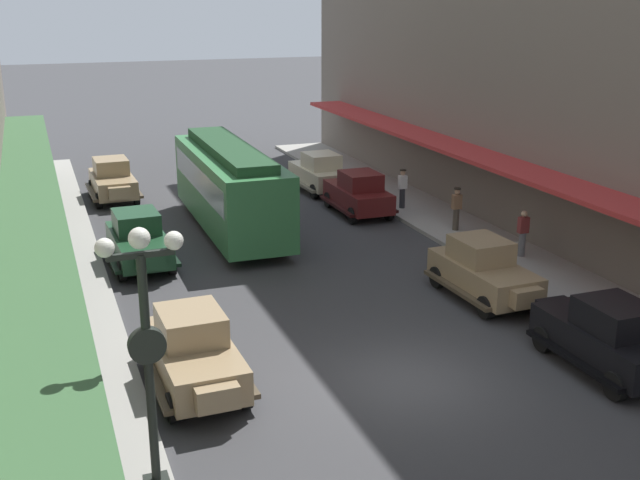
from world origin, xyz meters
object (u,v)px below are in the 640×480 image
parked_car_6 (194,350)px  pedestrian_3 (402,188)px  lamp_post_with_clock (148,359)px  parked_car_3 (608,334)px  parked_car_0 (484,269)px  parked_car_4 (358,192)px  pedestrian_0 (25,236)px  parked_car_2 (112,179)px  parked_car_5 (138,239)px  streetcar (230,184)px  pedestrian_1 (523,233)px  pedestrian_2 (66,330)px  parked_car_1 (320,171)px  pedestrian_4 (456,208)px

parked_car_6 → pedestrian_3: parked_car_6 is taller
lamp_post_with_clock → parked_car_3: bearing=8.9°
pedestrian_3 → parked_car_0: bearing=-102.3°
parked_car_4 → pedestrian_0: bearing=-171.4°
parked_car_2 → parked_car_6: size_ratio=1.00×
parked_car_5 → streetcar: bearing=35.4°
parked_car_3 → pedestrian_1: 8.40m
lamp_post_with_clock → pedestrian_2: 6.87m
streetcar → pedestrian_2: (-6.70, -10.09, -0.89)m
parked_car_1 → pedestrian_1: parked_car_1 is taller
parked_car_2 → pedestrian_1: (12.42, -13.78, 0.05)m
parked_car_1 → lamp_post_with_clock: 24.43m
pedestrian_0 → pedestrian_1: size_ratio=1.00×
parked_car_4 → parked_car_5: size_ratio=0.99×
parked_car_5 → pedestrian_4: bearing=-2.4°
pedestrian_1 → parked_car_1: bearing=104.4°
parked_car_6 → pedestrian_4: (12.06, 8.86, 0.07)m
parked_car_4 → lamp_post_with_clock: size_ratio=0.83×
pedestrian_1 → pedestrian_2: size_ratio=0.98×
parked_car_5 → lamp_post_with_clock: lamp_post_with_clock is taller
pedestrian_0 → streetcar: bearing=9.9°
parked_car_0 → parked_car_2: (-9.21, 16.44, 0.00)m
parked_car_5 → lamp_post_with_clock: (-1.60, -13.77, 2.04)m
parked_car_6 → parked_car_1: bearing=61.1°
parked_car_2 → parked_car_5: bearing=-91.0°
parked_car_1 → pedestrian_0: parked_car_1 is taller
pedestrian_4 → parked_car_5: bearing=177.6°
parked_car_0 → parked_car_5: same height
parked_car_3 → pedestrian_3: size_ratio=2.55×
parked_car_5 → parked_car_6: 9.37m
parked_car_4 → parked_car_5: bearing=-160.1°
parked_car_4 → parked_car_6: size_ratio=0.99×
lamp_post_with_clock → pedestrian_2: (-1.16, 6.48, -1.97)m
pedestrian_0 → pedestrian_1: 17.16m
parked_car_3 → parked_car_6: size_ratio=0.99×
parked_car_2 → pedestrian_0: parked_car_2 is taller
pedestrian_3 → pedestrian_4: bearing=-82.7°
lamp_post_with_clock → pedestrian_4: bearing=44.2°
parked_car_0 → lamp_post_with_clock: (-10.98, -6.98, 2.04)m
streetcar → pedestrian_1: size_ratio=5.87×
parked_car_0 → parked_car_3: bearing=-86.9°
lamp_post_with_clock → pedestrian_0: 15.51m
parked_car_4 → pedestrian_3: 1.95m
parked_car_2 → parked_car_3: 23.64m
pedestrian_0 → pedestrian_2: (0.86, -8.77, 0.02)m
parked_car_4 → parked_car_6: bearing=-126.9°
parked_car_0 → parked_car_5: 11.58m
parked_car_1 → pedestrian_2: (-12.27, -15.18, 0.07)m
streetcar → pedestrian_3: (7.62, 0.42, -0.89)m
pedestrian_1 → streetcar: bearing=141.3°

